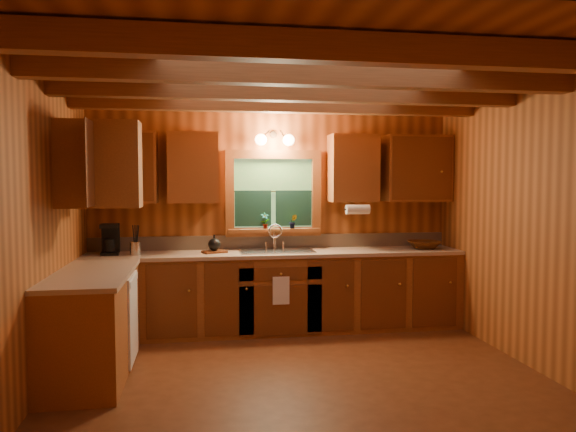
# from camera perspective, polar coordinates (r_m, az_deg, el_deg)

# --- Properties ---
(room) EXTENTS (4.20, 4.20, 4.20)m
(room) POSITION_cam_1_polar(r_m,az_deg,el_deg) (4.55, 1.61, -1.26)
(room) COLOR #5C2E16
(room) RESTS_ON ground
(ceiling_beams) EXTENTS (4.20, 2.54, 0.18)m
(ceiling_beams) POSITION_cam_1_polar(r_m,az_deg,el_deg) (4.61, 1.64, 13.66)
(ceiling_beams) COLOR brown
(ceiling_beams) RESTS_ON room
(base_cabinets) EXTENTS (4.20, 2.22, 0.86)m
(base_cabinets) POSITION_cam_1_polar(r_m,az_deg,el_deg) (5.89, -5.57, -8.72)
(base_cabinets) COLOR brown
(base_cabinets) RESTS_ON ground
(countertop) EXTENTS (4.20, 2.24, 0.04)m
(countertop) POSITION_cam_1_polar(r_m,az_deg,el_deg) (5.82, -5.47, -4.37)
(countertop) COLOR tan
(countertop) RESTS_ON base_cabinets
(backsplash) EXTENTS (4.20, 0.02, 0.16)m
(backsplash) POSITION_cam_1_polar(r_m,az_deg,el_deg) (6.44, -1.54, -2.68)
(backsplash) COLOR tan
(backsplash) RESTS_ON room
(dishwasher_panel) EXTENTS (0.02, 0.60, 0.80)m
(dishwasher_panel) POSITION_cam_1_polar(r_m,az_deg,el_deg) (5.32, -15.86, -10.17)
(dishwasher_panel) COLOR white
(dishwasher_panel) RESTS_ON base_cabinets
(upper_cabinets) EXTENTS (4.19, 1.77, 0.78)m
(upper_cabinets) POSITION_cam_1_polar(r_m,az_deg,el_deg) (5.89, -6.43, 5.09)
(upper_cabinets) COLOR brown
(upper_cabinets) RESTS_ON room
(window) EXTENTS (1.12, 0.08, 1.00)m
(window) POSITION_cam_1_polar(r_m,az_deg,el_deg) (6.38, -1.53, 2.20)
(window) COLOR brown
(window) RESTS_ON room
(window_sill) EXTENTS (1.06, 0.14, 0.04)m
(window_sill) POSITION_cam_1_polar(r_m,az_deg,el_deg) (6.36, -1.47, -1.49)
(window_sill) COLOR brown
(window_sill) RESTS_ON room
(wall_sconce) EXTENTS (0.45, 0.21, 0.17)m
(wall_sconce) POSITION_cam_1_polar(r_m,az_deg,el_deg) (6.28, -1.39, 7.98)
(wall_sconce) COLOR black
(wall_sconce) RESTS_ON room
(paper_towel_roll) EXTENTS (0.27, 0.11, 0.11)m
(paper_towel_roll) POSITION_cam_1_polar(r_m,az_deg,el_deg) (6.25, 7.28, 0.69)
(paper_towel_roll) COLOR white
(paper_towel_roll) RESTS_ON upper_cabinets
(dish_towel) EXTENTS (0.18, 0.01, 0.30)m
(dish_towel) POSITION_cam_1_polar(r_m,az_deg,el_deg) (5.90, -0.73, -7.78)
(dish_towel) COLOR white
(dish_towel) RESTS_ON base_cabinets
(sink) EXTENTS (0.82, 0.48, 0.43)m
(sink) POSITION_cam_1_polar(r_m,az_deg,el_deg) (6.17, -1.19, -4.11)
(sink) COLOR silver
(sink) RESTS_ON countertop
(coffee_maker) EXTENTS (0.19, 0.24, 0.33)m
(coffee_maker) POSITION_cam_1_polar(r_m,az_deg,el_deg) (6.21, -18.06, -2.32)
(coffee_maker) COLOR black
(coffee_maker) RESTS_ON countertop
(utensil_crock) EXTENTS (0.11, 0.11, 0.32)m
(utensil_crock) POSITION_cam_1_polar(r_m,az_deg,el_deg) (6.08, -15.63, -3.20)
(utensil_crock) COLOR silver
(utensil_crock) RESTS_ON countertop
(cutting_board) EXTENTS (0.29, 0.25, 0.02)m
(cutting_board) POSITION_cam_1_polar(r_m,az_deg,el_deg) (6.11, -7.68, -3.71)
(cutting_board) COLOR #622F15
(cutting_board) RESTS_ON countertop
(teakettle) EXTENTS (0.14, 0.14, 0.18)m
(teakettle) POSITION_cam_1_polar(r_m,az_deg,el_deg) (6.10, -7.69, -2.96)
(teakettle) COLOR black
(teakettle) RESTS_ON cutting_board
(wicker_basket) EXTENTS (0.42, 0.42, 0.09)m
(wicker_basket) POSITION_cam_1_polar(r_m,az_deg,el_deg) (6.60, 14.00, -2.93)
(wicker_basket) COLOR #48230C
(wicker_basket) RESTS_ON countertop
(potted_plant_left) EXTENTS (0.11, 0.08, 0.19)m
(potted_plant_left) POSITION_cam_1_polar(r_m,az_deg,el_deg) (6.34, -2.42, -0.48)
(potted_plant_left) COLOR #622F15
(potted_plant_left) RESTS_ON window_sill
(potted_plant_right) EXTENTS (0.09, 0.08, 0.16)m
(potted_plant_right) POSITION_cam_1_polar(r_m,az_deg,el_deg) (6.35, 0.53, -0.57)
(potted_plant_right) COLOR #622F15
(potted_plant_right) RESTS_ON window_sill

